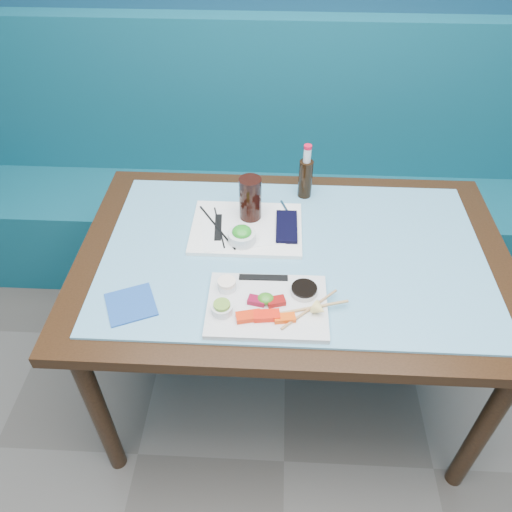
{
  "coord_description": "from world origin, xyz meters",
  "views": [
    {
      "loc": [
        -0.06,
        0.25,
        1.84
      ],
      "look_at": [
        -0.12,
        1.38,
        0.8
      ],
      "focal_mm": 35.0,
      "sensor_mm": 36.0,
      "label": 1
    }
  ],
  "objects_px": {
    "serving_tray": "(247,228)",
    "sashimi_plate": "(267,306)",
    "booth_bench": "(289,196)",
    "seaweed_bowl": "(242,237)",
    "cola_bottle_body": "(305,179)",
    "cola_glass": "(250,199)",
    "dining_table": "(292,272)",
    "blue_napkin": "(131,304)"
  },
  "relations": [
    {
      "from": "blue_napkin",
      "to": "sashimi_plate",
      "type": "bearing_deg",
      "value": 1.01
    },
    {
      "from": "cola_bottle_body",
      "to": "blue_napkin",
      "type": "xyz_separation_m",
      "value": [
        -0.51,
        -0.57,
        -0.07
      ]
    },
    {
      "from": "blue_napkin",
      "to": "seaweed_bowl",
      "type": "bearing_deg",
      "value": 43.0
    },
    {
      "from": "dining_table",
      "to": "cola_glass",
      "type": "distance_m",
      "value": 0.28
    },
    {
      "from": "cola_glass",
      "to": "seaweed_bowl",
      "type": "bearing_deg",
      "value": -98.75
    },
    {
      "from": "sashimi_plate",
      "to": "cola_glass",
      "type": "distance_m",
      "value": 0.42
    },
    {
      "from": "booth_bench",
      "to": "serving_tray",
      "type": "relative_size",
      "value": 8.09
    },
    {
      "from": "booth_bench",
      "to": "dining_table",
      "type": "xyz_separation_m",
      "value": [
        0.0,
        -0.84,
        0.29
      ]
    },
    {
      "from": "seaweed_bowl",
      "to": "blue_napkin",
      "type": "height_order",
      "value": "seaweed_bowl"
    },
    {
      "from": "sashimi_plate",
      "to": "blue_napkin",
      "type": "distance_m",
      "value": 0.39
    },
    {
      "from": "booth_bench",
      "to": "serving_tray",
      "type": "height_order",
      "value": "booth_bench"
    },
    {
      "from": "blue_napkin",
      "to": "dining_table",
      "type": "bearing_deg",
      "value": 28.38
    },
    {
      "from": "sashimi_plate",
      "to": "seaweed_bowl",
      "type": "distance_m",
      "value": 0.29
    },
    {
      "from": "dining_table",
      "to": "serving_tray",
      "type": "relative_size",
      "value": 3.77
    },
    {
      "from": "sashimi_plate",
      "to": "serving_tray",
      "type": "xyz_separation_m",
      "value": [
        -0.08,
        0.35,
        -0.0
      ]
    },
    {
      "from": "sashimi_plate",
      "to": "cola_bottle_body",
      "type": "xyz_separation_m",
      "value": [
        0.12,
        0.56,
        0.06
      ]
    },
    {
      "from": "dining_table",
      "to": "cola_bottle_body",
      "type": "distance_m",
      "value": 0.36
    },
    {
      "from": "serving_tray",
      "to": "cola_bottle_body",
      "type": "bearing_deg",
      "value": 46.77
    },
    {
      "from": "dining_table",
      "to": "cola_glass",
      "type": "xyz_separation_m",
      "value": [
        -0.15,
        0.16,
        0.18
      ]
    },
    {
      "from": "cola_glass",
      "to": "cola_bottle_body",
      "type": "distance_m",
      "value": 0.25
    },
    {
      "from": "serving_tray",
      "to": "cola_bottle_body",
      "type": "relative_size",
      "value": 2.59
    },
    {
      "from": "booth_bench",
      "to": "cola_bottle_body",
      "type": "xyz_separation_m",
      "value": [
        0.04,
        -0.53,
        0.45
      ]
    },
    {
      "from": "booth_bench",
      "to": "seaweed_bowl",
      "type": "distance_m",
      "value": 0.93
    },
    {
      "from": "cola_glass",
      "to": "cola_bottle_body",
      "type": "bearing_deg",
      "value": 39.64
    },
    {
      "from": "serving_tray",
      "to": "sashimi_plate",
      "type": "bearing_deg",
      "value": -76.84
    },
    {
      "from": "booth_bench",
      "to": "dining_table",
      "type": "bearing_deg",
      "value": -90.0
    },
    {
      "from": "seaweed_bowl",
      "to": "serving_tray",
      "type": "bearing_deg",
      "value": 82.41
    },
    {
      "from": "dining_table",
      "to": "sashimi_plate",
      "type": "relative_size",
      "value": 4.09
    },
    {
      "from": "serving_tray",
      "to": "seaweed_bowl",
      "type": "relative_size",
      "value": 4.09
    },
    {
      "from": "booth_bench",
      "to": "blue_napkin",
      "type": "distance_m",
      "value": 1.25
    },
    {
      "from": "dining_table",
      "to": "booth_bench",
      "type": "bearing_deg",
      "value": 90.0
    },
    {
      "from": "seaweed_bowl",
      "to": "cola_glass",
      "type": "xyz_separation_m",
      "value": [
        0.02,
        0.13,
        0.06
      ]
    },
    {
      "from": "sashimi_plate",
      "to": "cola_glass",
      "type": "xyz_separation_m",
      "value": [
        -0.07,
        0.4,
        0.08
      ]
    },
    {
      "from": "seaweed_bowl",
      "to": "booth_bench",
      "type": "bearing_deg",
      "value": 78.21
    },
    {
      "from": "serving_tray",
      "to": "cola_bottle_body",
      "type": "xyz_separation_m",
      "value": [
        0.2,
        0.21,
        0.06
      ]
    },
    {
      "from": "dining_table",
      "to": "blue_napkin",
      "type": "bearing_deg",
      "value": -151.62
    },
    {
      "from": "sashimi_plate",
      "to": "dining_table",
      "type": "bearing_deg",
      "value": 72.16
    },
    {
      "from": "dining_table",
      "to": "cola_glass",
      "type": "height_order",
      "value": "cola_glass"
    },
    {
      "from": "seaweed_bowl",
      "to": "dining_table",
      "type": "bearing_deg",
      "value": -8.93
    },
    {
      "from": "serving_tray",
      "to": "seaweed_bowl",
      "type": "height_order",
      "value": "seaweed_bowl"
    },
    {
      "from": "dining_table",
      "to": "sashimi_plate",
      "type": "bearing_deg",
      "value": -107.48
    },
    {
      "from": "seaweed_bowl",
      "to": "cola_glass",
      "type": "bearing_deg",
      "value": 81.25
    }
  ]
}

